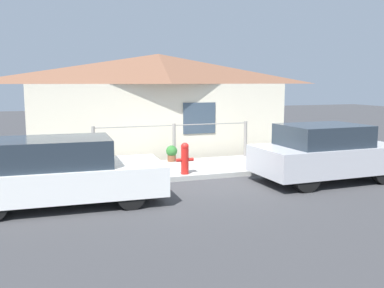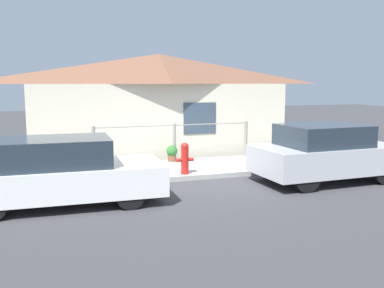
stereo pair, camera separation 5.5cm
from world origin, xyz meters
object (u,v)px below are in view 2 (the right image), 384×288
car_right (326,153)px  fire_hydrant (185,158)px  car_left (60,172)px  potted_plant_near_hydrant (172,153)px

car_right → fire_hydrant: size_ratio=4.49×
fire_hydrant → car_left: bearing=-155.6°
car_left → fire_hydrant: size_ratio=5.00×
car_left → potted_plant_near_hydrant: bearing=46.3°
fire_hydrant → potted_plant_near_hydrant: size_ratio=1.71×
car_right → fire_hydrant: (-3.27, 1.42, -0.17)m
car_left → potted_plant_near_hydrant: car_left is taller
fire_hydrant → car_right: bearing=-23.6°
car_left → car_right: car_right is taller
car_right → potted_plant_near_hydrant: 4.50m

